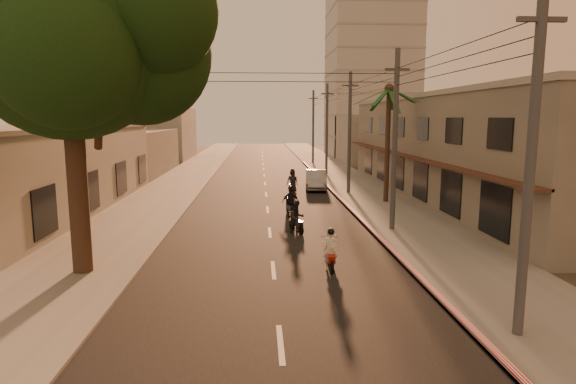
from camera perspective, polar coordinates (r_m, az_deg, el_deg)
name	(u,v)px	position (r m, az deg, el deg)	size (l,w,h in m)	color
ground	(275,289)	(16.49, -1.53, -11.43)	(160.00, 160.00, 0.00)	#383023
road	(266,195)	(35.92, -2.61, -0.31)	(10.00, 140.00, 0.02)	black
sidewalk_right	(365,193)	(36.79, 9.15, -0.11)	(5.00, 140.00, 0.12)	slate
sidewalk_left	(164,195)	(36.58, -14.44, -0.33)	(5.00, 140.00, 0.12)	slate
curb_stripe	(346,205)	(31.47, 6.85, -1.50)	(0.20, 60.00, 0.20)	red
shophouse_row	(462,147)	(36.51, 19.96, 5.07)	(8.80, 34.20, 7.30)	gray
left_building	(34,170)	(32.55, -27.93, 2.32)	(8.20, 24.20, 5.20)	#A5A095
distant_tower	(371,60)	(73.81, 9.83, 15.16)	(12.10, 12.10, 28.00)	#B7B5B2
broadleaf_tree	(81,36)	(18.84, -23.36, 16.58)	(9.60, 8.70, 12.10)	black
palm_tree	(389,95)	(32.62, 11.88, 11.18)	(5.00, 5.00, 8.20)	black
utility_poles	(350,106)	(36.10, 7.36, 10.08)	(1.20, 48.26, 9.00)	#38383A
filler_right	(373,139)	(62.23, 10.08, 6.20)	(8.00, 14.00, 6.00)	#A5A095
filler_left_near	(125,153)	(51.39, -18.74, 4.45)	(8.00, 14.00, 4.40)	#A5A095
filler_left_far	(161,134)	(68.83, -14.87, 6.70)	(8.00, 14.00, 7.00)	#A5A095
scooter_red	(331,251)	(18.36, 5.07, -7.03)	(0.62, 1.64, 1.61)	black
scooter_mid_a	(297,218)	(24.00, 1.05, -3.08)	(1.11, 1.62, 1.64)	black
scooter_mid_b	(291,203)	(27.85, 0.30, -1.26)	(1.15, 1.86, 1.84)	black
scooter_far_a	(292,182)	(36.76, 0.53, 1.23)	(1.13, 1.85, 1.86)	black
parked_car	(316,180)	(38.52, 3.34, 1.45)	(2.09, 4.80, 1.53)	#95989C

